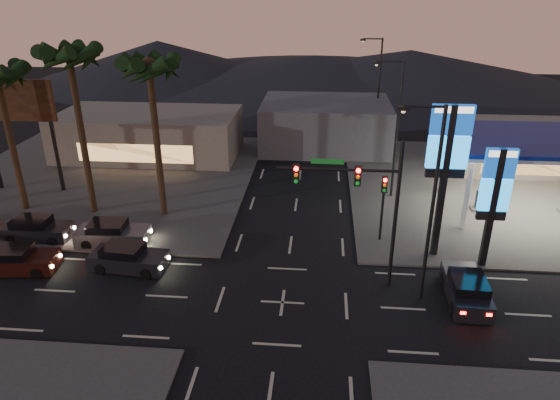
# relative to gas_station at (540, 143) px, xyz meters

# --- Properties ---
(ground) EXTENTS (140.00, 140.00, 0.00)m
(ground) POSITION_rel_gas_station_xyz_m (-16.00, -12.00, -5.08)
(ground) COLOR black
(ground) RESTS_ON ground
(corner_lot_ne) EXTENTS (24.00, 24.00, 0.12)m
(corner_lot_ne) POSITION_rel_gas_station_xyz_m (0.00, 4.00, -5.02)
(corner_lot_ne) COLOR #47443F
(corner_lot_ne) RESTS_ON ground
(corner_lot_nw) EXTENTS (24.00, 24.00, 0.12)m
(corner_lot_nw) POSITION_rel_gas_station_xyz_m (-32.00, 4.00, -5.02)
(corner_lot_nw) COLOR #47443F
(corner_lot_nw) RESTS_ON ground
(gas_station) EXTENTS (12.20, 8.20, 5.47)m
(gas_station) POSITION_rel_gas_station_xyz_m (0.00, 0.00, 0.00)
(gas_station) COLOR silver
(gas_station) RESTS_ON ground
(convenience_store) EXTENTS (10.00, 6.00, 4.00)m
(convenience_store) POSITION_rel_gas_station_xyz_m (2.00, 9.00, -3.08)
(convenience_store) COLOR #726B5B
(convenience_store) RESTS_ON ground
(pylon_sign_tall) EXTENTS (2.20, 0.35, 9.00)m
(pylon_sign_tall) POSITION_rel_gas_station_xyz_m (-7.50, -6.50, 1.31)
(pylon_sign_tall) COLOR black
(pylon_sign_tall) RESTS_ON ground
(pylon_sign_short) EXTENTS (1.60, 0.35, 7.00)m
(pylon_sign_short) POSITION_rel_gas_station_xyz_m (-5.00, -7.50, -0.42)
(pylon_sign_short) COLOR black
(pylon_sign_short) RESTS_ON ground
(traffic_signal_mast) EXTENTS (6.10, 0.39, 8.00)m
(traffic_signal_mast) POSITION_rel_gas_station_xyz_m (-12.24, -10.01, 0.15)
(traffic_signal_mast) COLOR black
(traffic_signal_mast) RESTS_ON ground
(pedestal_signal) EXTENTS (0.32, 0.39, 4.30)m
(pedestal_signal) POSITION_rel_gas_station_xyz_m (-10.50, -5.02, -2.16)
(pedestal_signal) COLOR black
(pedestal_signal) RESTS_ON ground
(streetlight_near) EXTENTS (2.14, 0.25, 10.00)m
(streetlight_near) POSITION_rel_gas_station_xyz_m (-9.21, -11.00, 0.64)
(streetlight_near) COLOR black
(streetlight_near) RESTS_ON ground
(streetlight_mid) EXTENTS (2.14, 0.25, 10.00)m
(streetlight_mid) POSITION_rel_gas_station_xyz_m (-9.21, 2.00, 0.64)
(streetlight_mid) COLOR black
(streetlight_mid) RESTS_ON ground
(streetlight_far) EXTENTS (2.14, 0.25, 10.00)m
(streetlight_far) POSITION_rel_gas_station_xyz_m (-9.21, 16.00, 0.64)
(streetlight_far) COLOR black
(streetlight_far) RESTS_ON ground
(palm_a) EXTENTS (4.41, 4.41, 10.86)m
(palm_a) POSITION_rel_gas_station_xyz_m (-25.00, -2.50, 4.35)
(palm_a) COLOR black
(palm_a) RESTS_ON ground
(palm_b) EXTENTS (4.41, 4.41, 11.46)m
(palm_b) POSITION_rel_gas_station_xyz_m (-30.00, -2.50, 4.89)
(palm_b) COLOR black
(palm_b) RESTS_ON ground
(billboard) EXTENTS (6.00, 0.30, 8.50)m
(billboard) POSITION_rel_gas_station_xyz_m (-36.50, 1.00, 1.25)
(billboard) COLOR black
(billboard) RESTS_ON ground
(building_far_west) EXTENTS (16.00, 8.00, 4.00)m
(building_far_west) POSITION_rel_gas_station_xyz_m (-30.00, 10.00, -3.08)
(building_far_west) COLOR #726B5B
(building_far_west) RESTS_ON ground
(building_far_mid) EXTENTS (12.00, 9.00, 4.40)m
(building_far_mid) POSITION_rel_gas_station_xyz_m (-14.00, 14.00, -2.88)
(building_far_mid) COLOR #4C4C51
(building_far_mid) RESTS_ON ground
(hill_left) EXTENTS (40.00, 40.00, 6.00)m
(hill_left) POSITION_rel_gas_station_xyz_m (-41.00, 48.00, -2.08)
(hill_left) COLOR black
(hill_left) RESTS_ON ground
(hill_right) EXTENTS (50.00, 50.00, 5.00)m
(hill_right) POSITION_rel_gas_station_xyz_m (-1.00, 48.00, -2.58)
(hill_right) COLOR black
(hill_right) RESTS_ON ground
(hill_center) EXTENTS (60.00, 60.00, 4.00)m
(hill_center) POSITION_rel_gas_station_xyz_m (-16.00, 48.00, -3.08)
(hill_center) COLOR black
(hill_center) RESTS_ON ground
(car_lane_a_front) EXTENTS (4.47, 2.16, 1.42)m
(car_lane_a_front) POSITION_rel_gas_station_xyz_m (-24.92, -9.48, -4.42)
(car_lane_a_front) COLOR black
(car_lane_a_front) RESTS_ON ground
(car_lane_a_mid) EXTENTS (4.50, 2.20, 1.42)m
(car_lane_a_mid) POSITION_rel_gas_station_xyz_m (-31.02, -10.25, -4.42)
(car_lane_a_mid) COLOR #33130E
(car_lane_a_mid) RESTS_ON ground
(car_lane_b_front) EXTENTS (4.52, 2.06, 1.45)m
(car_lane_b_front) POSITION_rel_gas_station_xyz_m (-26.93, -6.74, -4.41)
(car_lane_b_front) COLOR #505052
(car_lane_b_front) RESTS_ON ground
(car_lane_b_mid) EXTENTS (4.35, 1.86, 1.41)m
(car_lane_b_mid) POSITION_rel_gas_station_xyz_m (-31.90, -6.56, -4.43)
(car_lane_b_mid) COLOR black
(car_lane_b_mid) RESTS_ON ground
(suv_station) EXTENTS (2.01, 4.39, 1.44)m
(suv_station) POSITION_rel_gas_station_xyz_m (-6.78, -10.99, -4.41)
(suv_station) COLOR black
(suv_station) RESTS_ON ground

